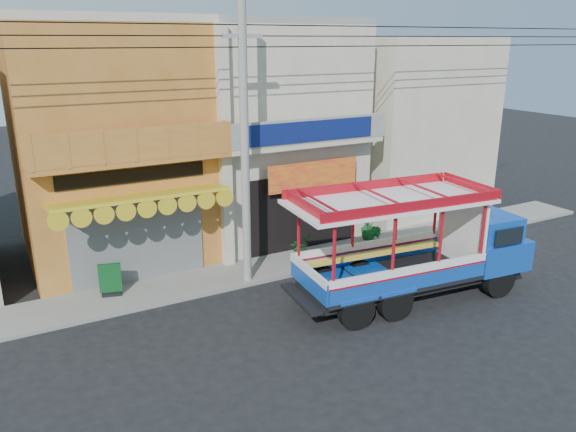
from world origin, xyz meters
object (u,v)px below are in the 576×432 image
object	(u,v)px
green_sign	(111,282)
potted_plant_b	(376,239)
potted_plant_a	(300,248)
songthaew_truck	(428,244)
utility_pole	(249,127)
potted_plant_c	(369,226)

from	to	relation	value
green_sign	potted_plant_b	bearing A→B (deg)	-5.01
potted_plant_b	potted_plant_a	bearing A→B (deg)	53.08
songthaew_truck	utility_pole	bearing A→B (deg)	141.03
utility_pole	potted_plant_a	size ratio (longest dim) A/B	33.05
songthaew_truck	potted_plant_b	distance (m)	3.82
utility_pole	songthaew_truck	world-z (taller)	utility_pole
potted_plant_a	potted_plant_b	size ratio (longest dim) A/B	0.97
potted_plant_a	potted_plant_b	world-z (taller)	potted_plant_b
potted_plant_a	potted_plant_b	distance (m)	2.94
potted_plant_a	potted_plant_c	world-z (taller)	potted_plant_c
green_sign	potted_plant_a	world-z (taller)	green_sign
songthaew_truck	potted_plant_b	xyz separation A→B (m)	(0.86, 3.55, -1.12)
green_sign	potted_plant_c	bearing A→B (deg)	1.63
green_sign	potted_plant_c	world-z (taller)	potted_plant_c
potted_plant_a	potted_plant_c	bearing A→B (deg)	-34.46
utility_pole	potted_plant_b	xyz separation A→B (m)	(5.10, 0.13, -4.48)
utility_pole	potted_plant_c	size ratio (longest dim) A/B	26.31
potted_plant_a	potted_plant_b	xyz separation A→B (m)	(2.88, -0.59, 0.01)
utility_pole	green_sign	bearing A→B (deg)	167.41
utility_pole	potted_plant_c	xyz separation A→B (m)	(5.56, 1.23, -4.38)
utility_pole	potted_plant_b	bearing A→B (deg)	1.45
utility_pole	green_sign	xyz separation A→B (m)	(-4.24, 0.95, -4.49)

